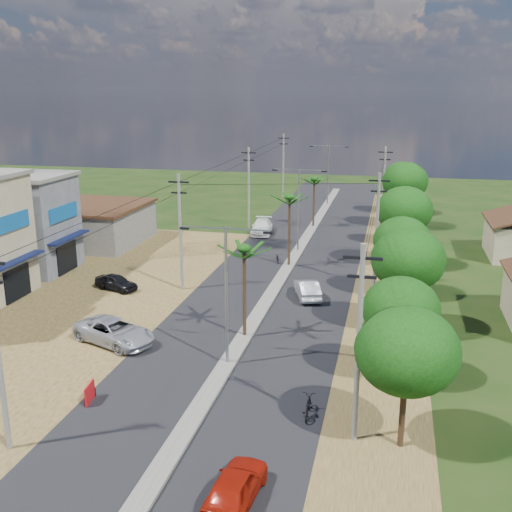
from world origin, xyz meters
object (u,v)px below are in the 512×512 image
at_px(car_silver_mid, 307,289).
at_px(car_parked_dark, 116,283).
at_px(car_parked_silver, 115,332).
at_px(moto_rider_east, 308,407).
at_px(roadside_sign, 90,393).
at_px(car_white_far, 262,227).
at_px(car_red_near, 235,487).

height_order(car_silver_mid, car_parked_dark, car_silver_mid).
xyz_separation_m(car_silver_mid, car_parked_silver, (-10.26, -10.90, 0.06)).
distance_m(moto_rider_east, roadside_sign, 10.76).
relative_size(car_white_far, roadside_sign, 4.14).
bearing_deg(car_silver_mid, car_white_far, -86.12).
xyz_separation_m(car_red_near, moto_rider_east, (1.75, 6.74, -0.20)).
height_order(car_red_near, car_silver_mid, car_silver_mid).
bearing_deg(car_silver_mid, car_parked_silver, 28.82).
bearing_deg(car_white_far, car_silver_mid, -74.95).
relative_size(car_red_near, car_white_far, 0.79).
bearing_deg(car_parked_dark, moto_rider_east, -113.20).
relative_size(car_red_near, roadside_sign, 3.29).
bearing_deg(car_white_far, car_red_near, -85.59).
relative_size(car_white_far, car_parked_dark, 1.42).
distance_m(car_white_far, roadside_sign, 37.24).
bearing_deg(car_red_near, moto_rider_east, -99.44).
distance_m(car_white_far, car_parked_silver, 30.43).
bearing_deg(car_red_near, car_white_far, -73.71).
xyz_separation_m(car_red_near, car_white_far, (-8.45, 42.85, 0.05)).
distance_m(car_red_near, car_parked_silver, 16.64).
distance_m(car_red_near, car_silver_mid, 23.44).
xyz_separation_m(car_red_near, car_silver_mid, (-0.68, 23.43, 0.00)).
bearing_deg(car_red_near, car_silver_mid, -83.19).
height_order(car_red_near, roadside_sign, car_red_near).
xyz_separation_m(car_white_far, car_parked_dark, (-6.92, -20.94, -0.13)).
bearing_deg(car_parked_dark, car_white_far, 0.07).
height_order(car_silver_mid, car_parked_silver, car_parked_silver).
height_order(car_white_far, roadside_sign, car_white_far).
height_order(car_red_near, car_parked_dark, car_red_near).
bearing_deg(car_white_far, roadside_sign, -97.51).
bearing_deg(car_parked_silver, moto_rider_east, -92.72).
height_order(car_white_far, car_parked_silver, car_parked_silver).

